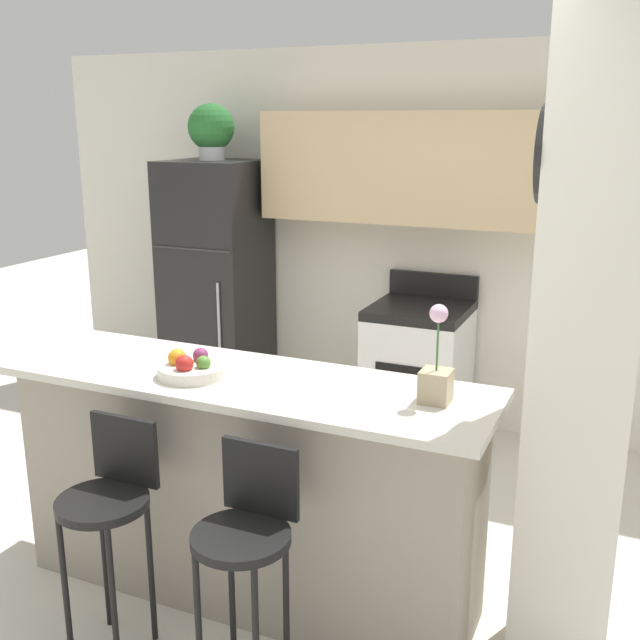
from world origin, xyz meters
TOP-DOWN VIEW (x-y plane):
  - ground_plane at (0.00, 0.00)m, footprint 14.00×14.00m
  - wall_back at (0.14, 2.24)m, footprint 5.60×0.38m
  - pillar_right at (1.33, 0.13)m, footprint 0.38×0.34m
  - counter_bar at (0.00, 0.00)m, footprint 2.14×0.64m
  - refrigerator at (-1.33, 1.95)m, footprint 0.64×0.64m
  - stove_range at (0.20, 1.95)m, footprint 0.61×0.64m
  - bar_stool_left at (-0.30, -0.53)m, footprint 0.36×0.36m
  - bar_stool_right at (0.30, -0.53)m, footprint 0.36×0.36m
  - potted_plant_on_fridge at (-1.33, 1.95)m, footprint 0.32×0.32m
  - orchid_vase at (0.82, 0.05)m, footprint 0.11×0.11m
  - fruit_bowl at (-0.20, -0.08)m, footprint 0.29×0.29m

SIDE VIEW (x-z plane):
  - ground_plane at x=0.00m, z-range 0.00..0.00m
  - stove_range at x=0.20m, z-range -0.07..1.00m
  - counter_bar at x=0.00m, z-range 0.01..1.03m
  - bar_stool_left at x=-0.30m, z-range 0.16..1.11m
  - bar_stool_right at x=0.30m, z-range 0.16..1.11m
  - refrigerator at x=-1.33m, z-range 0.00..1.80m
  - fruit_bowl at x=-0.20m, z-range 1.00..1.12m
  - orchid_vase at x=0.82m, z-range 0.94..1.33m
  - pillar_right at x=1.33m, z-range 0.01..2.56m
  - wall_back at x=0.14m, z-range 0.20..2.75m
  - potted_plant_on_fridge at x=-1.33m, z-range 1.81..2.19m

